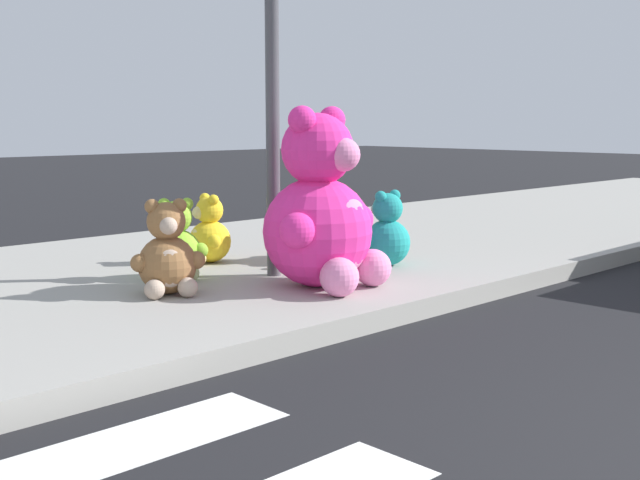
{
  "coord_description": "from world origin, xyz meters",
  "views": [
    {
      "loc": [
        -3.21,
        -0.46,
        1.39
      ],
      "look_at": [
        0.74,
        3.6,
        0.55
      ],
      "focal_mm": 45.28,
      "sensor_mm": 36.0,
      "label": 1
    }
  ],
  "objects_px": {
    "sign_pole": "(272,61)",
    "plush_yellow": "(208,235)",
    "plush_teal": "(386,235)",
    "plush_lime": "(177,246)",
    "plush_pink_large": "(322,216)",
    "plush_red": "(312,228)",
    "plush_brown": "(168,256)"
  },
  "relations": [
    {
      "from": "sign_pole",
      "to": "plush_teal",
      "type": "bearing_deg",
      "value": -17.9
    },
    {
      "from": "plush_pink_large",
      "to": "plush_teal",
      "type": "xyz_separation_m",
      "value": [
        1.03,
        0.27,
        -0.28
      ]
    },
    {
      "from": "plush_red",
      "to": "plush_lime",
      "type": "bearing_deg",
      "value": 174.19
    },
    {
      "from": "plush_yellow",
      "to": "plush_brown",
      "type": "distance_m",
      "value": 1.32
    },
    {
      "from": "plush_lime",
      "to": "plush_teal",
      "type": "xyz_separation_m",
      "value": [
        1.63,
        -0.76,
        0.0
      ]
    },
    {
      "from": "plush_yellow",
      "to": "plush_lime",
      "type": "bearing_deg",
      "value": -145.76
    },
    {
      "from": "plush_lime",
      "to": "plush_pink_large",
      "type": "bearing_deg",
      "value": -59.72
    },
    {
      "from": "sign_pole",
      "to": "plush_red",
      "type": "xyz_separation_m",
      "value": [
        0.71,
        0.3,
        -1.41
      ]
    },
    {
      "from": "plush_brown",
      "to": "plush_pink_large",
      "type": "bearing_deg",
      "value": -30.46
    },
    {
      "from": "plush_lime",
      "to": "plush_yellow",
      "type": "relative_size",
      "value": 1.05
    },
    {
      "from": "plush_pink_large",
      "to": "sign_pole",
      "type": "bearing_deg",
      "value": 86.75
    },
    {
      "from": "plush_red",
      "to": "plush_brown",
      "type": "relative_size",
      "value": 1.06
    },
    {
      "from": "plush_brown",
      "to": "plush_lime",
      "type": "bearing_deg",
      "value": 49.59
    },
    {
      "from": "sign_pole",
      "to": "plush_brown",
      "type": "bearing_deg",
      "value": -179.41
    },
    {
      "from": "sign_pole",
      "to": "plush_pink_large",
      "type": "relative_size",
      "value": 2.37
    },
    {
      "from": "sign_pole",
      "to": "plush_yellow",
      "type": "relative_size",
      "value": 5.27
    },
    {
      "from": "plush_yellow",
      "to": "plush_pink_large",
      "type": "bearing_deg",
      "value": -90.38
    },
    {
      "from": "plush_lime",
      "to": "plush_brown",
      "type": "xyz_separation_m",
      "value": [
        -0.38,
        -0.45,
        0.02
      ]
    },
    {
      "from": "plush_teal",
      "to": "plush_lime",
      "type": "bearing_deg",
      "value": 154.97
    },
    {
      "from": "plush_lime",
      "to": "plush_teal",
      "type": "distance_m",
      "value": 1.8
    },
    {
      "from": "sign_pole",
      "to": "plush_red",
      "type": "height_order",
      "value": "sign_pole"
    },
    {
      "from": "plush_red",
      "to": "plush_brown",
      "type": "bearing_deg",
      "value": -169.72
    },
    {
      "from": "sign_pole",
      "to": "plush_red",
      "type": "bearing_deg",
      "value": 23.11
    },
    {
      "from": "sign_pole",
      "to": "plush_lime",
      "type": "relative_size",
      "value": 5.01
    },
    {
      "from": "plush_yellow",
      "to": "plush_red",
      "type": "height_order",
      "value": "plush_red"
    },
    {
      "from": "plush_lime",
      "to": "plush_red",
      "type": "relative_size",
      "value": 0.87
    },
    {
      "from": "sign_pole",
      "to": "plush_red",
      "type": "distance_m",
      "value": 1.6
    },
    {
      "from": "plush_lime",
      "to": "plush_teal",
      "type": "height_order",
      "value": "plush_teal"
    },
    {
      "from": "plush_brown",
      "to": "plush_teal",
      "type": "xyz_separation_m",
      "value": [
        2.01,
        -0.31,
        -0.02
      ]
    },
    {
      "from": "plush_yellow",
      "to": "plush_teal",
      "type": "bearing_deg",
      "value": -49.08
    },
    {
      "from": "plush_pink_large",
      "to": "plush_lime",
      "type": "distance_m",
      "value": 1.22
    },
    {
      "from": "sign_pole",
      "to": "plush_lime",
      "type": "height_order",
      "value": "sign_pole"
    }
  ]
}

